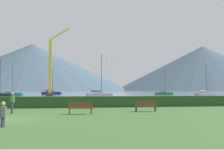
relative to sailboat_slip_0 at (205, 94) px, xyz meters
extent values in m
cube|color=gray|center=(-44.54, 79.28, -0.56)|extent=(320.00, 246.00, 0.00)
cube|color=#284C23|center=(-44.54, -46.72, 0.00)|extent=(80.00, 1.20, 1.14)
cube|color=#9E9EA3|center=(-0.09, -0.02, -0.10)|extent=(6.13, 3.16, 0.92)
cone|color=#9E9EA3|center=(3.18, 0.66, -0.10)|extent=(1.14, 0.97, 0.78)
cube|color=gray|center=(-0.42, -0.09, 0.23)|extent=(2.41, 1.82, 0.58)
cylinder|color=#333338|center=(0.40, 0.08, 4.00)|extent=(0.12, 0.12, 8.11)
cylinder|color=#333338|center=(-0.89, -0.19, 0.86)|extent=(2.59, 0.64, 0.10)
cylinder|color=tan|center=(-0.89, -0.19, 0.86)|extent=(2.26, 0.82, 0.37)
cylinder|color=#333338|center=(1.75, 0.37, 3.79)|extent=(2.72, 0.59, 7.72)
cone|color=black|center=(-50.65, -13.83, -0.08)|extent=(1.14, 0.94, 0.82)
cylinder|color=#333338|center=(-53.60, -14.17, 3.93)|extent=(0.12, 0.12, 7.94)
cylinder|color=#333338|center=(-52.17, -14.01, 3.74)|extent=(2.90, 0.37, 7.55)
cube|color=#19707A|center=(-55.15, 6.48, -0.09)|extent=(6.27, 3.07, 0.94)
cone|color=#19707A|center=(-51.78, 7.08, -0.09)|extent=(1.15, 0.97, 0.80)
cube|color=#16646E|center=(-55.49, 6.42, 0.25)|extent=(2.45, 1.81, 0.60)
cylinder|color=#333338|center=(-54.65, 6.57, 4.02)|extent=(0.12, 0.12, 8.13)
cylinder|color=#333338|center=(-55.98, 6.33, 0.90)|extent=(2.68, 0.57, 0.10)
cylinder|color=tan|center=(-55.98, 6.33, 0.90)|extent=(2.33, 0.77, 0.38)
cylinder|color=#333338|center=(-53.25, 6.82, 3.82)|extent=(2.81, 0.52, 7.74)
cube|color=navy|center=(-44.90, 26.00, -0.05)|extent=(6.73, 3.01, 1.02)
cone|color=navy|center=(-41.20, 26.46, -0.05)|extent=(1.21, 1.00, 0.87)
cube|color=#1B2449|center=(-45.26, 25.96, 0.32)|extent=(2.59, 1.84, 0.65)
cylinder|color=#333338|center=(-44.34, 26.07, 4.50)|extent=(0.13, 0.13, 9.01)
cylinder|color=#333338|center=(-45.80, 25.89, 1.02)|extent=(2.92, 0.47, 0.11)
cylinder|color=red|center=(-45.80, 25.89, 1.02)|extent=(2.52, 0.71, 0.41)
cylinder|color=#333338|center=(-42.82, 26.26, 4.28)|extent=(3.07, 0.40, 8.57)
cube|color=#9E9EA3|center=(-32.30, -10.47, -0.09)|extent=(6.19, 2.77, 0.94)
cone|color=#9E9EA3|center=(-28.90, -10.05, -0.09)|extent=(1.12, 0.92, 0.80)
cube|color=gray|center=(-32.63, -10.52, 0.25)|extent=(2.38, 1.70, 0.60)
cylinder|color=#333338|center=(-31.79, -10.41, 4.78)|extent=(0.12, 0.12, 9.65)
cylinder|color=#333338|center=(-33.12, -10.58, 0.89)|extent=(2.68, 0.43, 0.10)
cylinder|color=#2847A3|center=(-33.12, -10.58, 0.89)|extent=(2.32, 0.66, 0.38)
cylinder|color=#333338|center=(-30.39, -10.24, 4.54)|extent=(2.83, 0.38, 9.18)
cube|color=#236B38|center=(-7.87, 12.93, -0.12)|extent=(5.72, 2.16, 0.89)
cone|color=#236B38|center=(-4.65, 13.06, -0.12)|extent=(1.00, 0.79, 0.75)
cube|color=#206032|center=(-8.20, 12.92, 0.21)|extent=(2.15, 1.44, 0.56)
cylinder|color=#333338|center=(-7.39, 12.95, 3.98)|extent=(0.11, 0.11, 8.11)
cylinder|color=#333338|center=(-8.66, 12.90, 0.81)|extent=(2.54, 0.20, 0.10)
cylinder|color=gray|center=(-8.66, 12.90, 0.81)|extent=(2.17, 0.44, 0.35)
cylinder|color=#333338|center=(-6.06, 13.01, 3.78)|extent=(2.68, 0.13, 7.71)
cube|color=brown|center=(-39.37, -54.80, -0.11)|extent=(1.80, 0.48, 0.06)
cube|color=brown|center=(-39.37, -54.98, 0.16)|extent=(1.79, 0.16, 0.45)
cylinder|color=#333338|center=(-38.55, -54.65, -0.34)|extent=(0.08, 0.08, 0.45)
cylinder|color=#333338|center=(-40.18, -54.62, -0.34)|extent=(0.08, 0.08, 0.45)
cylinder|color=#333338|center=(-38.56, -54.98, -0.34)|extent=(0.08, 0.08, 0.45)
cylinder|color=#333338|center=(-40.19, -54.95, -0.34)|extent=(0.08, 0.08, 0.45)
cube|color=brown|center=(-33.83, -53.19, -0.11)|extent=(1.81, 0.54, 0.06)
cube|color=brown|center=(-33.84, -53.37, 0.16)|extent=(1.80, 0.22, 0.45)
cylinder|color=#333338|center=(-33.00, -53.06, -0.34)|extent=(0.08, 0.08, 0.45)
cylinder|color=#333338|center=(-34.63, -52.98, -0.34)|extent=(0.08, 0.08, 0.45)
cylinder|color=#333338|center=(-33.02, -53.39, -0.34)|extent=(0.08, 0.08, 0.45)
cylinder|color=#333338|center=(-34.65, -53.31, -0.34)|extent=(0.08, 0.08, 0.45)
cylinder|color=#2D3347|center=(-43.58, -61.49, -0.34)|extent=(0.14, 0.14, 0.45)
cylinder|color=#2D3347|center=(-43.56, -61.31, -0.34)|extent=(0.14, 0.14, 0.45)
cylinder|color=#4C4C51|center=(-43.57, -61.40, 0.16)|extent=(0.36, 0.36, 0.55)
cylinder|color=#4C4C51|center=(-43.60, -61.64, 0.19)|extent=(0.09, 0.09, 0.49)
cylinder|color=#4C4C51|center=(-43.54, -61.16, 0.19)|extent=(0.09, 0.09, 0.49)
sphere|color=tan|center=(-43.57, -61.40, 0.58)|extent=(0.22, 0.22, 0.22)
cylinder|color=#2D3347|center=(-44.51, -53.42, -0.14)|extent=(0.14, 0.14, 0.85)
cylinder|color=#2D3347|center=(-44.51, -53.24, -0.14)|extent=(0.14, 0.14, 0.85)
cylinder|color=#33663D|center=(-44.51, -53.33, 0.56)|extent=(0.36, 0.36, 0.55)
cylinder|color=#33663D|center=(-44.51, -53.57, 0.59)|extent=(0.09, 0.09, 0.50)
cylinder|color=#33663D|center=(-44.50, -53.09, 0.59)|extent=(0.09, 0.09, 0.50)
sphere|color=tan|center=(-44.51, -53.33, 0.98)|extent=(0.22, 0.22, 0.22)
cube|color=#333338|center=(-44.28, 4.71, -0.16)|extent=(2.00, 2.00, 0.80)
cube|color=gold|center=(-44.28, 4.71, 7.77)|extent=(0.80, 0.80, 15.06)
cube|color=gold|center=(-41.68, 4.71, 17.05)|extent=(5.42, 0.36, 3.81)
cone|color=#425666|center=(-81.87, 313.17, 30.87)|extent=(262.92, 262.92, 62.87)
cone|color=#425666|center=(145.21, 277.23, 29.60)|extent=(239.30, 239.30, 60.33)
camera|label=1|loc=(-40.66, -76.10, 1.28)|focal=45.33mm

